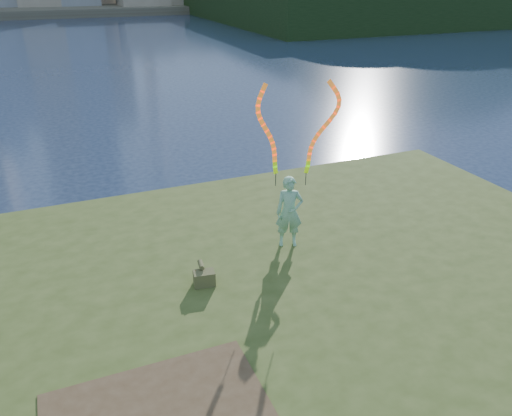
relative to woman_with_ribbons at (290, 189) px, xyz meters
name	(u,v)px	position (x,y,z in m)	size (l,w,h in m)	color
ground	(236,314)	(-1.72, -1.03, -2.20)	(320.00, 320.00, 0.00)	#17233A
grassy_knoll	(282,375)	(-1.72, -3.32, -1.86)	(20.00, 18.00, 0.80)	#384719
far_shore	(51,6)	(-1.72, 93.97, -1.60)	(320.00, 40.00, 1.20)	#484335
wooded_hill	(451,13)	(57.85, 58.93, -2.05)	(78.00, 50.00, 63.00)	black
woman_with_ribbons	(290,189)	(0.00, 0.00, 0.00)	(1.96, 0.75, 4.06)	#227940
canvas_bag	(204,277)	(-2.31, -0.85, -1.24)	(0.46, 0.52, 0.41)	#464324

